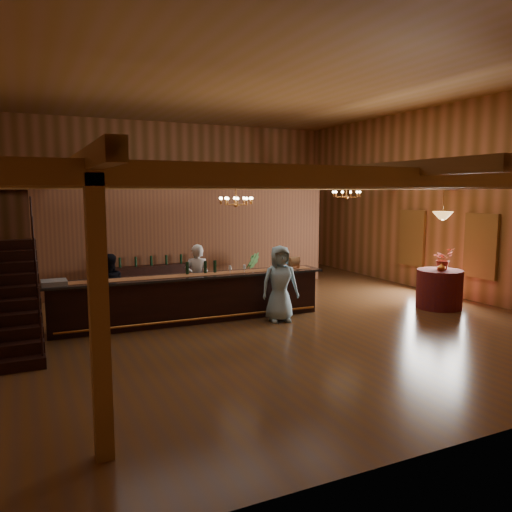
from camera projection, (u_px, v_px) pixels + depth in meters
name	position (u px, v px, depth m)	size (l,w,h in m)	color
floor	(256.00, 312.00, 12.50)	(14.00, 14.00, 0.00)	#4D311D
ceiling	(256.00, 85.00, 11.80)	(14.00, 14.00, 0.00)	brown
wall_back	(175.00, 198.00, 18.43)	(12.00, 0.10, 5.50)	#A66340
wall_front	(509.00, 213.00, 5.88)	(12.00, 0.10, 5.50)	#A66340
wall_right	(440.00, 200.00, 14.70)	(0.10, 14.00, 5.50)	#A66340
beam_grid	(247.00, 182.00, 12.54)	(11.90, 13.90, 0.39)	brown
support_posts	(265.00, 251.00, 11.85)	(9.20, 10.20, 3.20)	brown
partition_wall	(192.00, 239.00, 15.23)	(9.00, 0.18, 3.10)	brown
window_right_front	(481.00, 246.00, 13.39)	(0.12, 1.05, 1.75)	white
window_right_back	(413.00, 238.00, 15.72)	(0.12, 1.05, 1.75)	white
staircase	(12.00, 298.00, 9.40)	(1.00, 2.80, 2.00)	black
backroom_boxes	(180.00, 264.00, 17.24)	(4.10, 0.60, 1.10)	black
tasting_bar	(191.00, 298.00, 11.53)	(6.55, 1.08, 1.10)	black
beverage_dispenser	(98.00, 268.00, 10.69)	(0.26, 0.26, 0.60)	silver
glass_rack_tray	(54.00, 283.00, 10.28)	(0.50, 0.50, 0.10)	gray
raffle_drum	(293.00, 262.00, 12.42)	(0.34, 0.24, 0.30)	olive
bar_bottle_0	(187.00, 268.00, 11.54)	(0.07, 0.07, 0.30)	black
bar_bottle_1	(205.00, 267.00, 11.72)	(0.07, 0.07, 0.30)	black
bar_bottle_2	(215.00, 267.00, 11.81)	(0.07, 0.07, 0.30)	black
backbar_shelf	(152.00, 280.00, 14.57)	(3.09, 0.48, 0.87)	black
round_table	(439.00, 289.00, 12.91)	(1.15, 1.15, 1.00)	#3C0F1B
chandelier_left	(236.00, 201.00, 11.90)	(0.80, 0.80, 0.57)	#B06829
chandelier_right	(346.00, 194.00, 14.59)	(0.80, 0.80, 0.42)	#B06829
pendant_lamp	(443.00, 215.00, 12.66)	(0.52, 0.52, 0.90)	#B06829
bartender	(197.00, 279.00, 12.24)	(0.63, 0.41, 1.73)	silver
staff_second	(109.00, 288.00, 11.45)	(0.78, 0.60, 1.60)	black
guest	(280.00, 284.00, 11.54)	(0.87, 0.56, 1.77)	#8BB6C8
floor_plant	(250.00, 271.00, 15.42)	(0.63, 0.51, 1.15)	#34642F
table_flowers	(443.00, 259.00, 12.86)	(0.51, 0.44, 0.56)	#B4311F
table_vase	(442.00, 264.00, 12.66)	(0.17, 0.17, 0.34)	#B06829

